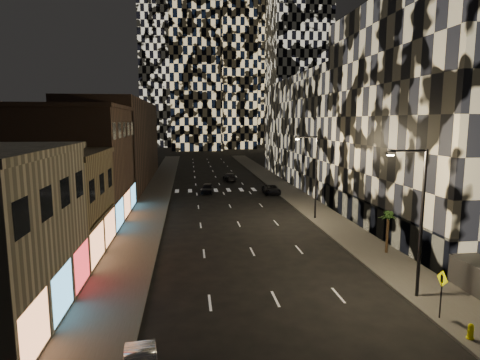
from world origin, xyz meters
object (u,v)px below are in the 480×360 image
object	(u,v)px
car_dark_oncoming	(230,177)
streetlight_near	(418,213)
car_dark_midlane	(207,188)
palm_tree	(388,218)
car_dark_rightlane	(271,189)
streetlight_far	(314,171)
fire_hydrant	(471,331)
ped_sign	(442,286)

from	to	relation	value
car_dark_oncoming	streetlight_near	bearing A→B (deg)	94.99
car_dark_midlane	palm_tree	bearing A→B (deg)	-58.49
car_dark_midlane	car_dark_oncoming	bearing A→B (deg)	76.72
car_dark_rightlane	palm_tree	size ratio (longest dim) A/B	1.40
streetlight_near	streetlight_far	distance (m)	20.00
car_dark_oncoming	fire_hydrant	world-z (taller)	car_dark_oncoming
car_dark_midlane	fire_hydrant	xyz separation A→B (m)	(10.93, -42.55, -0.20)
streetlight_near	car_dark_rightlane	bearing A→B (deg)	92.17
car_dark_rightlane	fire_hydrant	xyz separation A→B (m)	(1.50, -40.69, -0.15)
ped_sign	palm_tree	bearing A→B (deg)	78.02
car_dark_rightlane	streetlight_far	bearing A→B (deg)	-83.80
car_dark_midlane	ped_sign	bearing A→B (deg)	-67.51
streetlight_near	car_dark_midlane	xyz separation A→B (m)	(-10.79, 37.68, -4.63)
car_dark_oncoming	ped_sign	xyz separation A→B (m)	(6.12, -52.47, 1.26)
car_dark_oncoming	ped_sign	distance (m)	52.84
ped_sign	fire_hydrant	bearing A→B (deg)	-83.79
streetlight_near	car_dark_oncoming	world-z (taller)	streetlight_near
streetlight_far	ped_sign	size ratio (longest dim) A/B	3.37
car_dark_rightlane	palm_tree	distance (m)	28.20
fire_hydrant	ped_sign	bearing A→B (deg)	95.35
car_dark_midlane	fire_hydrant	size ratio (longest dim) A/B	5.40
car_dark_rightlane	car_dark_oncoming	bearing A→B (deg)	110.41
streetlight_near	palm_tree	bearing A→B (deg)	73.37
streetlight_far	streetlight_near	bearing A→B (deg)	-90.00
car_dark_midlane	ped_sign	size ratio (longest dim) A/B	1.60
streetlight_near	streetlight_far	size ratio (longest dim) A/B	1.00
streetlight_far	fire_hydrant	world-z (taller)	streetlight_far
streetlight_far	palm_tree	bearing A→B (deg)	-78.83
ped_sign	palm_tree	size ratio (longest dim) A/B	0.78
ped_sign	car_dark_midlane	bearing A→B (deg)	105.73
fire_hydrant	palm_tree	xyz separation A→B (m)	(2.23, 12.83, 2.46)
streetlight_near	streetlight_far	world-z (taller)	same
streetlight_far	fire_hydrant	size ratio (longest dim) A/B	11.38
streetlight_far	fire_hydrant	xyz separation A→B (m)	(0.15, -24.87, -4.83)
car_dark_rightlane	ped_sign	bearing A→B (deg)	-86.77
car_dark_oncoming	palm_tree	size ratio (longest dim) A/B	1.41
car_dark_oncoming	ped_sign	world-z (taller)	ped_sign
ped_sign	car_dark_oncoming	bearing A→B (deg)	97.51
palm_tree	streetlight_far	bearing A→B (deg)	101.17
streetlight_far	car_dark_oncoming	distance (m)	30.74
fire_hydrant	ped_sign	distance (m)	2.60
car_dark_rightlane	ped_sign	xyz separation A→B (m)	(1.30, -38.54, 1.29)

